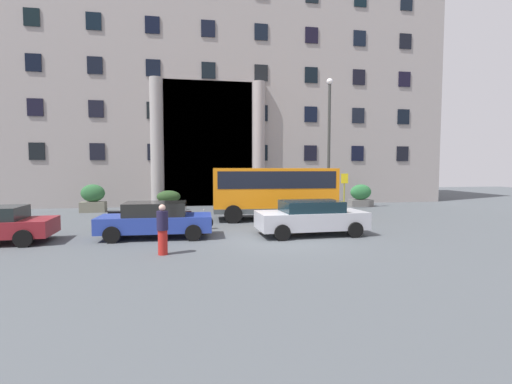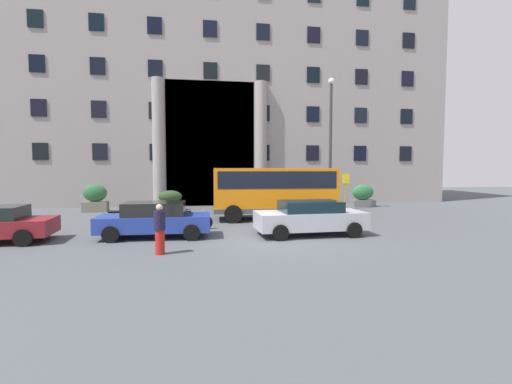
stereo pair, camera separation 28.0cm
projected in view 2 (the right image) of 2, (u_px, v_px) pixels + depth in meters
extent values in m
cube|color=#494F53|center=(275.00, 241.00, 14.22)|extent=(80.00, 64.00, 0.12)
cube|color=gray|center=(231.00, 96.00, 30.86)|extent=(32.84, 9.00, 17.32)
cube|color=black|center=(211.00, 144.00, 26.48)|extent=(6.24, 0.12, 8.86)
cylinder|color=gray|center=(159.00, 143.00, 25.60)|extent=(0.89, 0.89, 8.86)
cylinder|color=gray|center=(261.00, 144.00, 26.74)|extent=(0.89, 0.89, 8.86)
cube|color=black|center=(40.00, 151.00, 24.62)|extent=(0.97, 0.08, 1.14)
cube|color=black|center=(100.00, 152.00, 25.22)|extent=(0.97, 0.08, 1.14)
cube|color=black|center=(157.00, 152.00, 25.82)|extent=(0.97, 0.08, 1.14)
cube|color=black|center=(263.00, 153.00, 27.02)|extent=(0.97, 0.08, 1.14)
cube|color=black|center=(313.00, 153.00, 27.62)|extent=(0.97, 0.08, 1.14)
cube|color=black|center=(360.00, 153.00, 28.22)|extent=(0.97, 0.08, 1.14)
cube|color=black|center=(406.00, 154.00, 28.83)|extent=(0.97, 0.08, 1.14)
cube|color=black|center=(39.00, 108.00, 24.43)|extent=(0.97, 0.08, 1.14)
cube|color=black|center=(99.00, 109.00, 25.03)|extent=(0.97, 0.08, 1.14)
cube|color=black|center=(156.00, 111.00, 25.63)|extent=(0.97, 0.08, 1.14)
cube|color=black|center=(263.00, 113.00, 26.83)|extent=(0.97, 0.08, 1.14)
cube|color=black|center=(313.00, 114.00, 27.43)|extent=(0.97, 0.08, 1.14)
cube|color=black|center=(361.00, 115.00, 28.03)|extent=(0.97, 0.08, 1.14)
cube|color=black|center=(407.00, 116.00, 28.63)|extent=(0.97, 0.08, 1.14)
cube|color=black|center=(37.00, 63.00, 24.23)|extent=(0.97, 0.08, 1.14)
cube|color=black|center=(98.00, 66.00, 24.83)|extent=(0.97, 0.08, 1.14)
cube|color=black|center=(155.00, 68.00, 25.43)|extent=(0.97, 0.08, 1.14)
cube|color=black|center=(210.00, 71.00, 26.04)|extent=(0.97, 0.08, 1.14)
cube|color=black|center=(263.00, 73.00, 26.64)|extent=(0.97, 0.08, 1.14)
cube|color=black|center=(313.00, 75.00, 27.24)|extent=(0.97, 0.08, 1.14)
cube|color=black|center=(361.00, 77.00, 27.84)|extent=(0.97, 0.08, 1.14)
cube|color=black|center=(408.00, 79.00, 28.44)|extent=(0.97, 0.08, 1.14)
cube|color=black|center=(35.00, 18.00, 24.04)|extent=(0.97, 0.08, 1.14)
cube|color=black|center=(96.00, 22.00, 24.64)|extent=(0.97, 0.08, 1.14)
cube|color=black|center=(155.00, 25.00, 25.24)|extent=(0.97, 0.08, 1.14)
cube|color=black|center=(210.00, 29.00, 25.84)|extent=(0.97, 0.08, 1.14)
cube|color=black|center=(263.00, 32.00, 26.44)|extent=(0.97, 0.08, 1.14)
cube|color=black|center=(314.00, 35.00, 27.04)|extent=(0.97, 0.08, 1.14)
cube|color=black|center=(362.00, 38.00, 27.64)|extent=(0.97, 0.08, 1.14)
cube|color=black|center=(409.00, 41.00, 28.24)|extent=(0.97, 0.08, 1.14)
cube|color=black|center=(410.00, 2.00, 28.05)|extent=(0.97, 0.08, 1.14)
cube|color=orange|center=(274.00, 190.00, 19.71)|extent=(6.51, 2.62, 2.27)
cube|color=black|center=(274.00, 179.00, 19.67)|extent=(6.13, 2.63, 0.87)
cube|color=black|center=(332.00, 183.00, 20.03)|extent=(0.16, 1.93, 1.09)
cube|color=#41484A|center=(274.00, 209.00, 19.78)|extent=(6.51, 2.66, 0.24)
cylinder|color=black|center=(310.00, 208.00, 21.17)|extent=(0.91, 0.33, 0.90)
cylinder|color=black|center=(321.00, 213.00, 18.89)|extent=(0.91, 0.33, 0.90)
cylinder|color=black|center=(231.00, 209.00, 20.68)|extent=(0.91, 0.33, 0.90)
cylinder|color=black|center=(233.00, 214.00, 18.41)|extent=(0.91, 0.33, 0.90)
cylinder|color=#9A981F|center=(346.00, 194.00, 22.61)|extent=(0.08, 0.08, 2.33)
cube|color=yellow|center=(346.00, 178.00, 22.51)|extent=(0.44, 0.03, 0.60)
cube|color=#696758|center=(95.00, 207.00, 23.03)|extent=(1.47, 0.74, 0.64)
ellipsoid|color=#2B6034|center=(95.00, 193.00, 22.97)|extent=(1.42, 0.67, 1.08)
cube|color=gray|center=(170.00, 206.00, 23.96)|extent=(1.56, 0.86, 0.49)
ellipsoid|color=#284421|center=(170.00, 196.00, 23.92)|extent=(1.50, 0.78, 0.79)
cube|color=slate|center=(363.00, 203.00, 26.08)|extent=(1.61, 0.79, 0.47)
ellipsoid|color=#2C6D3A|center=(363.00, 192.00, 26.03)|extent=(1.54, 0.71, 1.08)
cube|color=#AFB1BA|center=(310.00, 220.00, 15.19)|extent=(4.46, 2.01, 0.69)
cube|color=black|center=(310.00, 206.00, 15.15)|extent=(2.43, 1.72, 0.44)
cylinder|color=black|center=(335.00, 223.00, 16.41)|extent=(0.63, 0.22, 0.62)
cylinder|color=black|center=(354.00, 230.00, 14.59)|extent=(0.63, 0.22, 0.62)
cylinder|color=black|center=(269.00, 225.00, 15.83)|extent=(0.63, 0.22, 0.62)
cylinder|color=black|center=(280.00, 233.00, 14.01)|extent=(0.63, 0.22, 0.62)
cylinder|color=black|center=(42.00, 229.00, 14.81)|extent=(0.63, 0.23, 0.62)
cylinder|color=black|center=(23.00, 238.00, 13.00)|extent=(0.63, 0.23, 0.62)
cube|color=#243A96|center=(155.00, 223.00, 14.67)|extent=(4.38, 1.85, 0.62)
cube|color=black|center=(154.00, 209.00, 14.63)|extent=(2.38, 1.58, 0.52)
cylinder|color=black|center=(193.00, 225.00, 15.73)|extent=(0.63, 0.22, 0.62)
cylinder|color=black|center=(192.00, 233.00, 14.03)|extent=(0.63, 0.22, 0.62)
cylinder|color=black|center=(121.00, 227.00, 15.35)|extent=(0.63, 0.22, 0.62)
cylinder|color=black|center=(111.00, 234.00, 13.65)|extent=(0.63, 0.22, 0.62)
cylinder|color=black|center=(135.00, 222.00, 16.75)|extent=(0.61, 0.21, 0.60)
cylinder|color=black|center=(102.00, 224.00, 16.29)|extent=(0.61, 0.23, 0.60)
cube|color=red|center=(119.00, 217.00, 16.50)|extent=(0.89, 0.40, 0.32)
cube|color=black|center=(114.00, 213.00, 16.43)|extent=(0.55, 0.30, 0.12)
cylinder|color=#A5A5A8|center=(132.00, 209.00, 16.68)|extent=(0.14, 0.55, 0.03)
cylinder|color=black|center=(206.00, 222.00, 16.69)|extent=(0.61, 0.16, 0.60)
cylinder|color=black|center=(172.00, 223.00, 16.59)|extent=(0.61, 0.18, 0.60)
cube|color=#4D4149|center=(189.00, 216.00, 16.62)|extent=(0.97, 0.33, 0.32)
cube|color=black|center=(185.00, 212.00, 16.59)|extent=(0.54, 0.25, 0.12)
cylinder|color=#A5A5A8|center=(203.00, 210.00, 16.64)|extent=(0.08, 0.55, 0.03)
cylinder|color=black|center=(325.00, 220.00, 17.44)|extent=(0.61, 0.24, 0.60)
cylinder|color=black|center=(296.00, 220.00, 17.54)|extent=(0.61, 0.26, 0.60)
cube|color=#1A349C|center=(311.00, 214.00, 17.47)|extent=(0.88, 0.43, 0.32)
cube|color=black|center=(307.00, 210.00, 17.47)|extent=(0.55, 0.32, 0.12)
cylinder|color=#A5A5A8|center=(323.00, 208.00, 17.41)|extent=(0.16, 0.54, 0.03)
cylinder|color=#A9201B|center=(160.00, 242.00, 11.84)|extent=(0.30, 0.30, 0.79)
cylinder|color=#1C1833|center=(160.00, 220.00, 11.79)|extent=(0.36, 0.36, 0.61)
sphere|color=#DCAA98|center=(159.00, 207.00, 11.77)|extent=(0.21, 0.21, 0.21)
cylinder|color=#313432|center=(330.00, 148.00, 23.47)|extent=(0.18, 0.18, 7.95)
sphere|color=silver|center=(331.00, 81.00, 23.19)|extent=(0.40, 0.40, 0.40)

